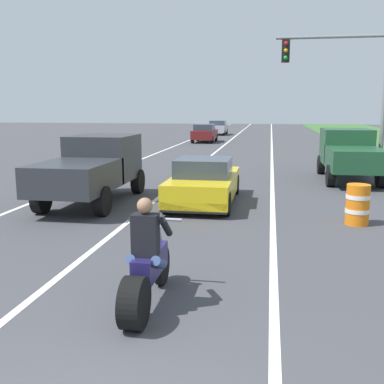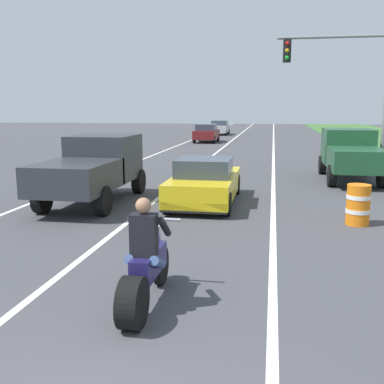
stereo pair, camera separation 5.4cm
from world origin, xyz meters
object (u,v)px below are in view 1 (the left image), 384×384
(distant_car_far_ahead, at_px, (205,133))
(distant_car_further_ahead, at_px, (218,127))
(pickup_truck_right_shoulder_dark_green, at_px, (349,152))
(construction_barrel_nearest, at_px, (358,204))
(pickup_truck_left_lane_dark_grey, at_px, (93,166))
(traffic_light_mast_near, at_px, (351,79))
(sports_car_yellow, at_px, (204,182))
(motorcycle_with_rider, at_px, (146,269))

(distant_car_far_ahead, relative_size, distant_car_further_ahead, 1.00)
(pickup_truck_right_shoulder_dark_green, bearing_deg, construction_barrel_nearest, -97.28)
(pickup_truck_left_lane_dark_grey, bearing_deg, traffic_light_mast_near, 38.93)
(traffic_light_mast_near, bearing_deg, pickup_truck_left_lane_dark_grey, -141.07)
(sports_car_yellow, xyz_separation_m, construction_barrel_nearest, (4.07, -1.93, -0.13))
(pickup_truck_right_shoulder_dark_green, distance_m, distant_car_further_ahead, 31.33)
(pickup_truck_right_shoulder_dark_green, xyz_separation_m, traffic_light_mast_near, (0.02, 0.93, 2.88))
(motorcycle_with_rider, distance_m, pickup_truck_left_lane_dark_grey, 7.85)
(pickup_truck_right_shoulder_dark_green, height_order, traffic_light_mast_near, traffic_light_mast_near)
(construction_barrel_nearest, bearing_deg, sports_car_yellow, 154.63)
(traffic_light_mast_near, bearing_deg, distant_car_further_ahead, 106.47)
(pickup_truck_left_lane_dark_grey, bearing_deg, pickup_truck_right_shoulder_dark_green, 34.89)
(sports_car_yellow, distance_m, distant_car_further_ahead, 35.61)
(sports_car_yellow, xyz_separation_m, traffic_light_mast_near, (5.01, 6.24, 3.36))
(pickup_truck_left_lane_dark_grey, relative_size, distant_car_far_ahead, 1.20)
(pickup_truck_right_shoulder_dark_green, relative_size, distant_car_far_ahead, 1.20)
(construction_barrel_nearest, bearing_deg, distant_car_far_ahead, 105.88)
(construction_barrel_nearest, distance_m, distant_car_far_ahead, 27.66)
(distant_car_far_ahead, xyz_separation_m, distant_car_further_ahead, (-0.12, 10.76, 0.00))
(pickup_truck_right_shoulder_dark_green, relative_size, distant_car_further_ahead, 1.20)
(motorcycle_with_rider, xyz_separation_m, construction_barrel_nearest, (3.83, 5.53, -0.09))
(motorcycle_with_rider, distance_m, sports_car_yellow, 7.47)
(distant_car_far_ahead, bearing_deg, distant_car_further_ahead, 90.63)
(sports_car_yellow, xyz_separation_m, distant_car_further_ahead, (-3.61, 35.43, 0.14))
(traffic_light_mast_near, distance_m, distant_car_far_ahead, 20.56)
(motorcycle_with_rider, height_order, construction_barrel_nearest, motorcycle_with_rider)
(motorcycle_with_rider, relative_size, distant_car_further_ahead, 0.55)
(traffic_light_mast_near, height_order, distant_car_far_ahead, traffic_light_mast_near)
(distant_car_far_ahead, bearing_deg, traffic_light_mast_near, -65.22)
(motorcycle_with_rider, relative_size, distant_car_far_ahead, 0.55)
(distant_car_further_ahead, bearing_deg, distant_car_far_ahead, -89.37)
(pickup_truck_right_shoulder_dark_green, bearing_deg, distant_car_further_ahead, 105.95)
(sports_car_yellow, bearing_deg, motorcycle_with_rider, -88.12)
(pickup_truck_left_lane_dark_grey, relative_size, distant_car_further_ahead, 1.20)
(sports_car_yellow, distance_m, pickup_truck_right_shoulder_dark_green, 7.30)
(pickup_truck_left_lane_dark_grey, bearing_deg, motorcycle_with_rider, -63.09)
(pickup_truck_right_shoulder_dark_green, bearing_deg, sports_car_yellow, -133.28)
(pickup_truck_left_lane_dark_grey, xyz_separation_m, distant_car_further_ahead, (-0.31, 35.91, -0.33))
(pickup_truck_right_shoulder_dark_green, height_order, distant_car_further_ahead, pickup_truck_right_shoulder_dark_green)
(motorcycle_with_rider, xyz_separation_m, distant_car_further_ahead, (-3.86, 42.89, 0.18))
(distant_car_far_ahead, distance_m, distant_car_further_ahead, 10.76)
(traffic_light_mast_near, bearing_deg, distant_car_far_ahead, 114.78)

